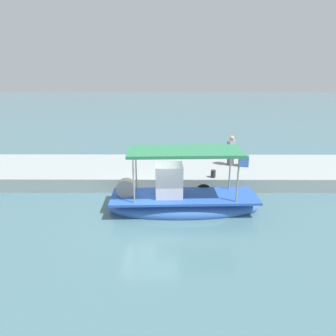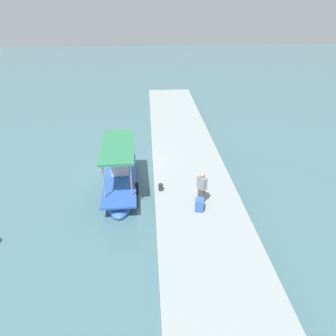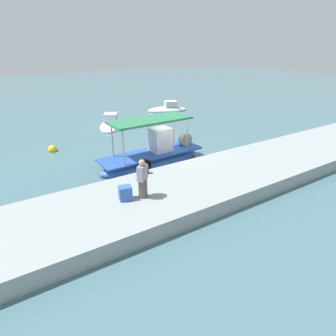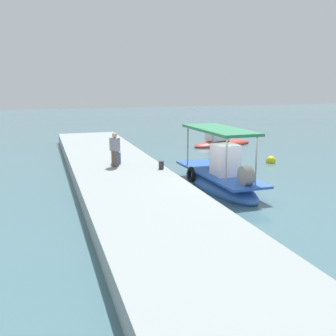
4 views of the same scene
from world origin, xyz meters
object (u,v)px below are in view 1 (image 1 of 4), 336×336
object	(u,v)px
fisherman_near_bollard	(231,152)
main_fishing_boat	(182,200)
cargo_crate	(244,161)
mooring_bollard	(213,174)

from	to	relation	value
fisherman_near_bollard	main_fishing_boat	bearing A→B (deg)	55.99
cargo_crate	mooring_bollard	bearing A→B (deg)	42.78
fisherman_near_bollard	mooring_bollard	bearing A→B (deg)	58.23
main_fishing_boat	mooring_bollard	world-z (taller)	main_fishing_boat
fisherman_near_bollard	mooring_bollard	distance (m)	2.36
fisherman_near_bollard	cargo_crate	world-z (taller)	fisherman_near_bollard
main_fishing_boat	cargo_crate	bearing A→B (deg)	-131.38
fisherman_near_bollard	cargo_crate	xyz separation A→B (m)	(-0.69, 0.19, -0.45)
cargo_crate	main_fishing_boat	bearing A→B (deg)	48.62
mooring_bollard	main_fishing_boat	bearing A→B (deg)	54.11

